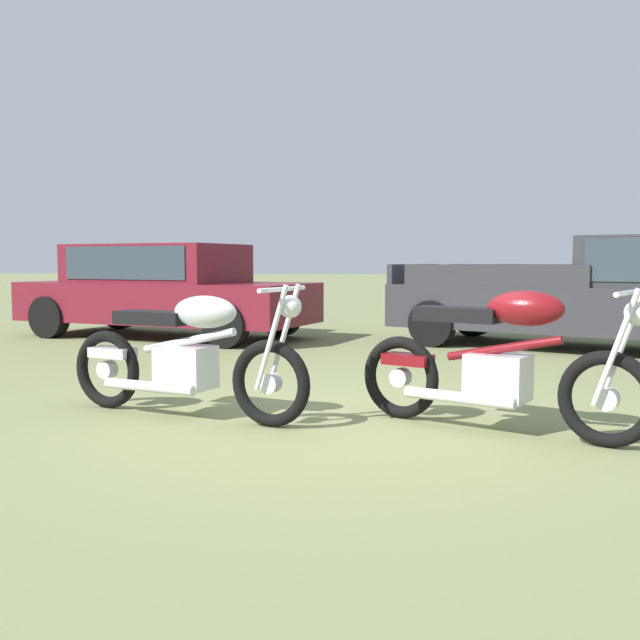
{
  "coord_description": "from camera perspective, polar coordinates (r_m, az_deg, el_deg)",
  "views": [
    {
      "loc": [
        0.58,
        -5.08,
        1.17
      ],
      "look_at": [
        -0.34,
        2.11,
        0.57
      ],
      "focal_mm": 39.84,
      "sensor_mm": 36.0,
      "label": 1
    }
  ],
  "objects": [
    {
      "name": "pickup_truck_charcoal",
      "position": [
        10.03,
        21.58,
        2.0
      ],
      "size": [
        5.2,
        3.67,
        1.49
      ],
      "rotation": [
        0.0,
        0.0,
        -0.44
      ],
      "color": "#2D2D33",
      "rests_on": "ground"
    },
    {
      "name": "car_burgundy",
      "position": [
        11.23,
        -12.56,
        2.72
      ],
      "size": [
        4.86,
        2.98,
        1.43
      ],
      "rotation": [
        0.0,
        0.0,
        -0.29
      ],
      "color": "maroon",
      "rests_on": "ground"
    },
    {
      "name": "motorcycle_maroon",
      "position": [
        5.0,
        14.18,
        -3.25
      ],
      "size": [
        1.89,
        1.2,
        1.02
      ],
      "rotation": [
        0.0,
        0.0,
        -0.48
      ],
      "color": "black",
      "rests_on": "ground"
    },
    {
      "name": "ground_plane",
      "position": [
        5.25,
        0.76,
        -8.17
      ],
      "size": [
        120.0,
        120.0,
        0.0
      ],
      "primitive_type": "plane",
      "color": "olive"
    },
    {
      "name": "motorcycle_silver",
      "position": [
        5.41,
        -10.71,
        -2.75
      ],
      "size": [
        2.04,
        0.96,
        1.02
      ],
      "rotation": [
        0.0,
        0.0,
        -0.32
      ],
      "color": "black",
      "rests_on": "ground"
    }
  ]
}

